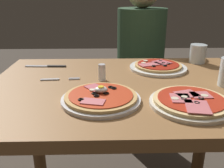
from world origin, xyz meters
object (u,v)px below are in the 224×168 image
object	(u,v)px
pizza_across_left	(191,102)
salt_shaker	(102,72)
pizza_foreground	(101,98)
water_glass_far	(198,55)
fork	(57,79)
dining_table	(126,113)
knife	(49,66)
diner_person	(140,70)
pizza_across_right	(158,67)

from	to	relation	value
pizza_across_left	salt_shaker	size ratio (longest dim) A/B	3.88
pizza_foreground	pizza_across_left	distance (m)	0.29
water_glass_far	fork	world-z (taller)	water_glass_far
water_glass_far	dining_table	bearing A→B (deg)	-142.09
salt_shaker	knife	bearing A→B (deg)	142.70
knife	diner_person	distance (m)	0.74
dining_table	water_glass_far	bearing A→B (deg)	37.91
dining_table	salt_shaker	size ratio (longest dim) A/B	16.09
pizza_across_left	salt_shaker	world-z (taller)	salt_shaker
pizza_foreground	fork	distance (m)	0.28
fork	salt_shaker	world-z (taller)	salt_shaker
dining_table	pizza_across_left	bearing A→B (deg)	-46.59
knife	salt_shaker	xyz separation A→B (m)	(0.26, -0.20, 0.03)
pizza_across_left	salt_shaker	bearing A→B (deg)	139.11
pizza_foreground	knife	world-z (taller)	pizza_foreground
water_glass_far	fork	bearing A→B (deg)	-159.73
knife	salt_shaker	bearing A→B (deg)	-37.30
pizza_foreground	diner_person	bearing A→B (deg)	74.12
fork	knife	bearing A→B (deg)	111.66
pizza_across_left	pizza_across_right	distance (m)	0.39
pizza_foreground	fork	xyz separation A→B (m)	(-0.18, 0.21, -0.01)
knife	pizza_foreground	bearing A→B (deg)	-57.38
pizza_across_right	dining_table	bearing A→B (deg)	-130.11
pizza_across_left	fork	distance (m)	0.53
pizza_across_left	fork	size ratio (longest dim) A/B	1.64
pizza_foreground	knife	bearing A→B (deg)	122.62
fork	knife	xyz separation A→B (m)	(-0.08, 0.19, 0.00)
fork	pizza_across_right	bearing A→B (deg)	17.56
pizza_across_right	pizza_across_left	bearing A→B (deg)	-86.47
diner_person	water_glass_far	bearing A→B (deg)	116.61
pizza_across_left	pizza_across_right	world-z (taller)	same
dining_table	salt_shaker	xyz separation A→B (m)	(-0.09, 0.05, 0.16)
pizza_across_left	diner_person	xyz separation A→B (m)	(-0.03, 0.94, -0.19)
pizza_across_right	fork	world-z (taller)	pizza_across_right
dining_table	diner_person	xyz separation A→B (m)	(0.16, 0.74, -0.05)
water_glass_far	knife	xyz separation A→B (m)	(-0.74, -0.06, -0.04)
dining_table	salt_shaker	bearing A→B (deg)	154.01
pizza_across_left	fork	bearing A→B (deg)	151.55
water_glass_far	diner_person	distance (m)	0.54
dining_table	water_glass_far	world-z (taller)	water_glass_far
water_glass_far	salt_shaker	world-z (taller)	water_glass_far
pizza_across_left	salt_shaker	xyz separation A→B (m)	(-0.28, 0.24, 0.02)
dining_table	pizza_foreground	distance (m)	0.23
pizza_across_right	salt_shaker	world-z (taller)	salt_shaker
diner_person	knife	bearing A→B (deg)	44.24
pizza_foreground	knife	xyz separation A→B (m)	(-0.26, 0.40, -0.01)
dining_table	salt_shaker	distance (m)	0.19
salt_shaker	diner_person	xyz separation A→B (m)	(0.26, 0.70, -0.21)
pizza_across_left	water_glass_far	xyz separation A→B (m)	(0.20, 0.50, 0.03)
pizza_across_left	knife	bearing A→B (deg)	140.78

